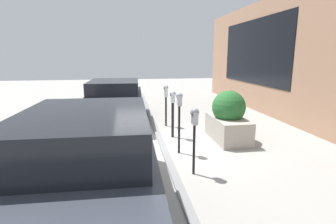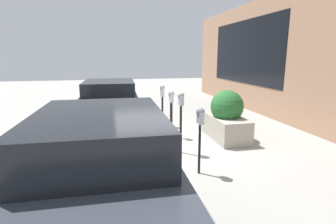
% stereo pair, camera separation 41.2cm
% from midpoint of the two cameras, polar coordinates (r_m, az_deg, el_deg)
% --- Properties ---
extents(ground_plane, '(40.00, 40.00, 0.00)m').
position_cam_midpoint_polar(ground_plane, '(6.88, 1.06, -7.09)').
color(ground_plane, '#ADAAA3').
extents(curb_strip, '(19.00, 0.16, 0.04)m').
position_cam_midpoint_polar(curb_strip, '(6.86, 0.40, -6.97)').
color(curb_strip, gray).
rests_on(curb_strip, ground_plane).
extents(building_facade, '(19.00, 0.17, 4.42)m').
position_cam_midpoint_polar(building_facade, '(8.50, 32.85, 9.92)').
color(building_facade, tan).
rests_on(building_facade, ground_plane).
extents(parking_meter_nearest, '(0.20, 0.17, 1.32)m').
position_cam_midpoint_polar(parking_meter_nearest, '(4.97, 8.17, -2.42)').
color(parking_meter_nearest, black).
rests_on(parking_meter_nearest, ground_plane).
extents(parking_meter_second, '(0.18, 0.16, 1.45)m').
position_cam_midpoint_polar(parking_meter_second, '(6.03, 4.44, 0.87)').
color(parking_meter_second, black).
rests_on(parking_meter_second, ground_plane).
extents(parking_meter_middle, '(0.20, 0.17, 1.32)m').
position_cam_midpoint_polar(parking_meter_middle, '(7.28, 2.66, 1.52)').
color(parking_meter_middle, black).
rests_on(parking_meter_middle, ground_plane).
extents(parking_meter_fourth, '(0.19, 0.16, 1.35)m').
position_cam_midpoint_polar(parking_meter_fourth, '(8.46, 0.95, 3.47)').
color(parking_meter_fourth, black).
rests_on(parking_meter_fourth, ground_plane).
extents(planter_box, '(1.58, 0.89, 1.37)m').
position_cam_midpoint_polar(planter_box, '(7.32, 14.55, -1.42)').
color(planter_box, '#B2A899').
rests_on(planter_box, ground_plane).
extents(parked_car_front, '(4.27, 1.88, 1.57)m').
position_cam_midpoint_polar(parked_car_front, '(3.75, -13.88, -10.73)').
color(parked_car_front, '#383D47').
rests_on(parked_car_front, ground_plane).
extents(parked_car_middle, '(4.13, 1.99, 1.45)m').
position_cam_midpoint_polar(parked_car_middle, '(9.25, -10.23, 2.70)').
color(parked_car_middle, black).
rests_on(parked_car_middle, ground_plane).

